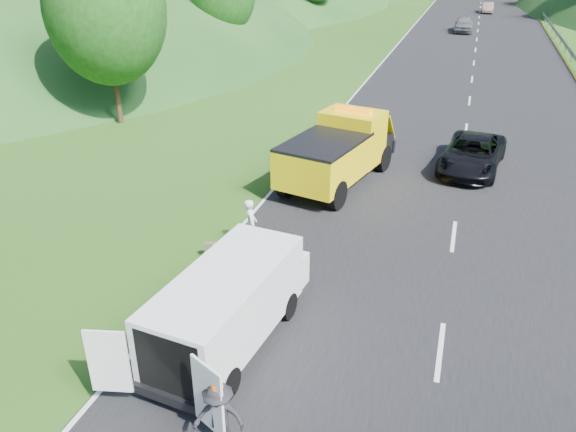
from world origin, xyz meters
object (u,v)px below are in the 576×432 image
(tow_truck, at_px, (339,150))
(white_van, at_px, (230,303))
(woman, at_px, (252,248))
(suitcase, at_px, (211,250))
(child, at_px, (260,271))
(passing_suv, at_px, (470,170))

(tow_truck, bearing_deg, white_van, -77.90)
(woman, xyz_separation_m, suitcase, (-0.95, -0.96, 0.26))
(woman, distance_m, suitcase, 1.37)
(child, distance_m, suitcase, 1.71)
(child, bearing_deg, woman, 167.09)
(woman, distance_m, child, 1.40)
(tow_truck, xyz_separation_m, white_van, (-0.14, -10.50, -0.20))
(suitcase, xyz_separation_m, passing_suv, (7.34, 10.05, -0.26))
(tow_truck, height_order, child, tow_truck)
(white_van, xyz_separation_m, passing_suv, (5.17, 13.55, -1.15))
(tow_truck, distance_m, suitcase, 7.45)
(white_van, relative_size, passing_suv, 1.20)
(white_van, xyz_separation_m, woman, (-1.22, 4.46, -1.15))
(tow_truck, relative_size, suitcase, 13.01)
(white_van, bearing_deg, tow_truck, 95.86)
(passing_suv, bearing_deg, white_van, -103.06)
(white_van, height_order, passing_suv, white_van)
(passing_suv, bearing_deg, woman, -117.27)
(white_van, relative_size, suitcase, 11.47)
(woman, xyz_separation_m, child, (0.72, -1.20, 0.00))
(white_van, height_order, child, white_van)
(suitcase, bearing_deg, child, -8.22)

